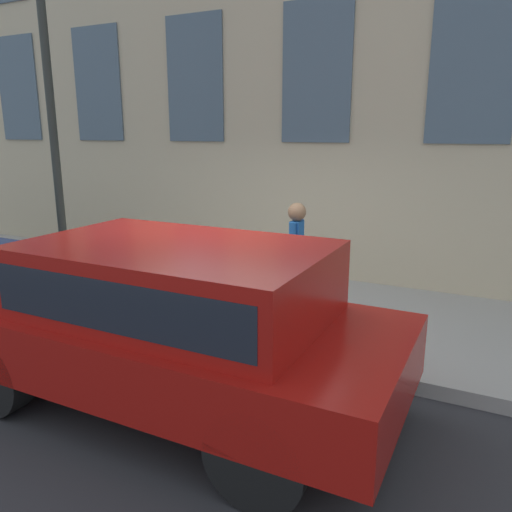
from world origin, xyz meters
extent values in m
plane|color=#2D2D30|center=(0.00, 0.00, 0.00)|extent=(80.00, 80.00, 0.00)
cube|color=#9E9B93|center=(1.51, 0.00, 0.08)|extent=(3.03, 60.00, 0.16)
cube|color=#C6B793|center=(3.18, 0.00, 3.77)|extent=(0.30, 40.00, 7.54)
cube|color=#4C6070|center=(3.01, -2.22, 3.39)|extent=(0.03, 1.12, 2.09)
cube|color=#4C6070|center=(3.01, 0.00, 3.39)|extent=(0.03, 1.12, 2.09)
cube|color=#4C6070|center=(3.01, 2.22, 3.39)|extent=(0.03, 1.12, 2.09)
cube|color=#4C6070|center=(3.01, 4.43, 3.39)|extent=(0.03, 1.12, 2.09)
cube|color=#4C6070|center=(3.01, 6.65, 3.39)|extent=(0.03, 1.12, 2.09)
cylinder|color=#2D7260|center=(0.69, 0.46, 0.18)|extent=(0.34, 0.34, 0.04)
cylinder|color=#2D7260|center=(0.69, 0.46, 0.51)|extent=(0.25, 0.25, 0.70)
sphere|color=#2C5D50|center=(0.69, 0.46, 0.85)|extent=(0.26, 0.26, 0.26)
cylinder|color=black|center=(0.69, 0.46, 0.93)|extent=(0.09, 0.09, 0.11)
cylinder|color=#2D7260|center=(0.69, 0.29, 0.59)|extent=(0.09, 0.10, 0.09)
cylinder|color=#2D7260|center=(0.69, 0.64, 0.59)|extent=(0.09, 0.10, 0.09)
cylinder|color=navy|center=(1.17, -0.43, 0.51)|extent=(0.10, 0.10, 0.71)
cylinder|color=navy|center=(1.32, -0.43, 0.51)|extent=(0.10, 0.10, 0.71)
cube|color=#1E59A5|center=(1.24, -0.43, 1.13)|extent=(0.19, 0.13, 0.53)
cylinder|color=#1E59A5|center=(1.11, -0.43, 1.14)|extent=(0.08, 0.08, 0.50)
cylinder|color=#1E59A5|center=(1.38, -0.43, 1.14)|extent=(0.08, 0.08, 0.50)
sphere|color=#8C6647|center=(1.24, -0.43, 1.51)|extent=(0.24, 0.24, 0.24)
cylinder|color=black|center=(-0.34, 1.16, 0.38)|extent=(0.24, 0.75, 0.75)
cylinder|color=black|center=(-2.00, -1.48, 0.38)|extent=(0.24, 0.75, 0.75)
cylinder|color=black|center=(-0.34, -1.48, 0.38)|extent=(0.24, 0.75, 0.75)
cube|color=#A5140F|center=(-1.17, -0.16, 0.65)|extent=(1.89, 4.26, 0.55)
cube|color=#A5140F|center=(-1.17, -0.27, 1.25)|extent=(1.67, 2.64, 0.63)
cube|color=#1E232D|center=(-1.17, -0.27, 1.25)|extent=(1.68, 2.43, 0.40)
cylinder|color=#2D332D|center=(0.68, 3.14, 0.22)|extent=(0.26, 0.26, 0.12)
cylinder|color=#2D332D|center=(0.68, 3.14, 2.97)|extent=(0.12, 0.12, 5.62)
camera|label=1|loc=(-4.63, -2.78, 2.50)|focal=35.00mm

